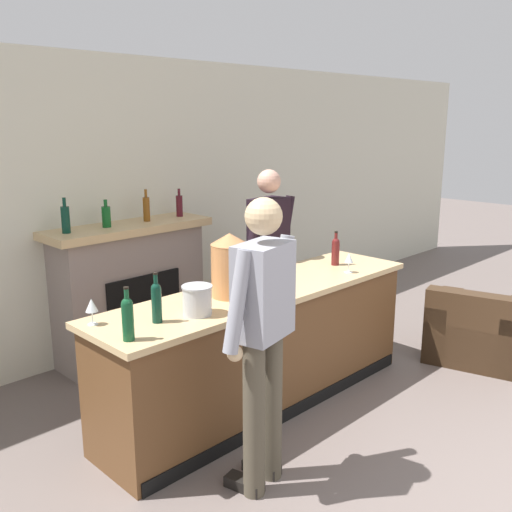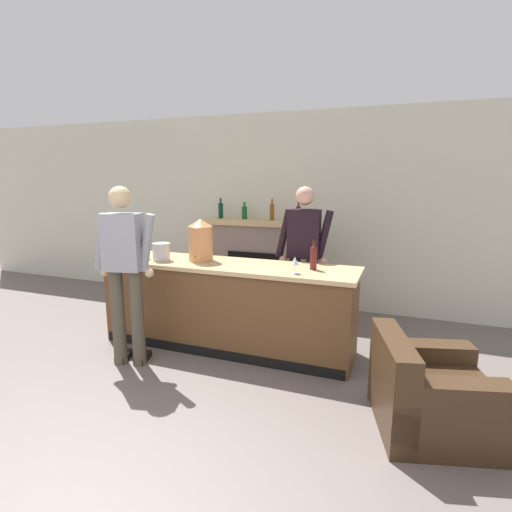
% 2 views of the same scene
% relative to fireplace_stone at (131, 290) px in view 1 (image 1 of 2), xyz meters
% --- Properties ---
extents(wall_back_panel, '(12.00, 0.07, 2.75)m').
position_rel_fireplace_stone_xyz_m(wall_back_panel, '(0.33, 0.26, 0.73)').
color(wall_back_panel, beige).
rests_on(wall_back_panel, ground_plane).
extents(bar_counter, '(2.82, 0.70, 0.95)m').
position_rel_fireplace_stone_xyz_m(bar_counter, '(0.19, -1.53, -0.17)').
color(bar_counter, brown).
rests_on(bar_counter, ground_plane).
extents(fireplace_stone, '(1.54, 0.52, 1.56)m').
position_rel_fireplace_stone_xyz_m(fireplace_stone, '(0.00, 0.00, 0.00)').
color(fireplace_stone, gray).
rests_on(fireplace_stone, ground_plane).
extents(armchair_black, '(0.97, 1.01, 0.71)m').
position_rel_fireplace_stone_xyz_m(armchair_black, '(2.19, -2.34, -0.39)').
color(armchair_black, '#3D2919').
rests_on(armchair_black, ground_plane).
extents(person_customer, '(0.65, 0.37, 1.77)m').
position_rel_fireplace_stone_xyz_m(person_customer, '(-0.55, -2.25, 0.34)').
color(person_customer, '#4D4537').
rests_on(person_customer, ground_plane).
extents(person_bartender, '(0.66, 0.33, 1.75)m').
position_rel_fireplace_stone_xyz_m(person_bartender, '(0.89, -0.92, 0.33)').
color(person_bartender, '#303E3D').
rests_on(person_bartender, ground_plane).
extents(copper_dispenser, '(0.27, 0.31, 0.46)m').
position_rel_fireplace_stone_xyz_m(copper_dispenser, '(-0.12, -1.50, 0.54)').
color(copper_dispenser, '#C7834E').
rests_on(copper_dispenser, bar_counter).
extents(ice_bucket_steel, '(0.20, 0.20, 0.19)m').
position_rel_fireplace_stone_xyz_m(ice_bucket_steel, '(-0.53, -1.64, 0.40)').
color(ice_bucket_steel, silver).
rests_on(ice_bucket_steel, bar_counter).
extents(wine_bottle_chardonnay_pale, '(0.07, 0.07, 0.30)m').
position_rel_fireplace_stone_xyz_m(wine_bottle_chardonnay_pale, '(1.13, -1.48, 0.44)').
color(wine_bottle_chardonnay_pale, '#5C1B1A').
rests_on(wine_bottle_chardonnay_pale, bar_counter).
extents(wine_bottle_rose_blush, '(0.07, 0.07, 0.32)m').
position_rel_fireplace_stone_xyz_m(wine_bottle_rose_blush, '(-1.10, -1.71, 0.45)').
color(wine_bottle_rose_blush, '#124727').
rests_on(wine_bottle_rose_blush, bar_counter).
extents(wine_bottle_riesling_slim, '(0.06, 0.06, 0.32)m').
position_rel_fireplace_stone_xyz_m(wine_bottle_riesling_slim, '(-0.80, -1.58, 0.45)').
color(wine_bottle_riesling_slim, '#0D3527').
rests_on(wine_bottle_riesling_slim, bar_counter).
extents(wine_glass_mid_counter, '(0.08, 0.08, 0.17)m').
position_rel_fireplace_stone_xyz_m(wine_glass_mid_counter, '(-1.11, -1.33, 0.43)').
color(wine_glass_mid_counter, silver).
rests_on(wine_glass_mid_counter, bar_counter).
extents(wine_glass_back_row, '(0.07, 0.07, 0.16)m').
position_rel_fireplace_stone_xyz_m(wine_glass_back_row, '(1.01, -1.72, 0.42)').
color(wine_glass_back_row, silver).
rests_on(wine_glass_back_row, bar_counter).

